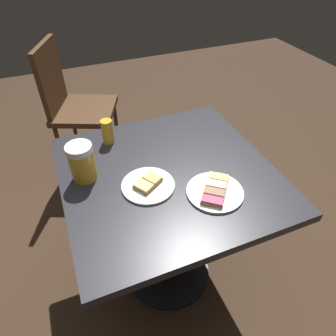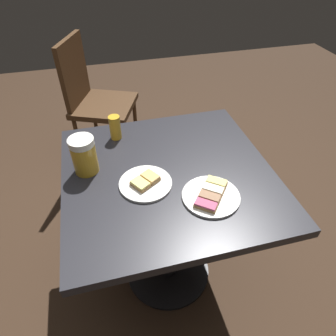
{
  "view_description": "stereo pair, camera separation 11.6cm",
  "coord_description": "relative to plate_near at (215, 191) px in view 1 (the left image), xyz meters",
  "views": [
    {
      "loc": [
        -0.82,
        0.33,
        1.5
      ],
      "look_at": [
        0.0,
        0.0,
        0.74
      ],
      "focal_mm": 32.2,
      "sensor_mm": 36.0,
      "label": 1
    },
    {
      "loc": [
        -0.85,
        0.22,
        1.5
      ],
      "look_at": [
        0.0,
        0.0,
        0.74
      ],
      "focal_mm": 32.2,
      "sensor_mm": 36.0,
      "label": 2
    }
  ],
  "objects": [
    {
      "name": "ground_plane",
      "position": [
        0.17,
        0.11,
        -0.73
      ],
      "size": [
        6.0,
        6.0,
        0.0
      ],
      "primitive_type": "plane",
      "color": "#382619"
    },
    {
      "name": "cafe_table",
      "position": [
        0.17,
        0.11,
        -0.15
      ],
      "size": [
        0.79,
        0.81,
        0.72
      ],
      "color": "black",
      "rests_on": "ground_plane"
    },
    {
      "name": "cafe_chair",
      "position": [
        1.2,
        0.36,
        -0.18
      ],
      "size": [
        0.5,
        0.5,
        0.93
      ],
      "rotation": [
        0.0,
        0.0,
        -3.55
      ],
      "color": "#472D19",
      "rests_on": "ground_plane"
    },
    {
      "name": "plate_far",
      "position": [
        0.12,
        0.21,
        -0.0
      ],
      "size": [
        0.2,
        0.2,
        0.03
      ],
      "color": "white",
      "rests_on": "cafe_table"
    },
    {
      "name": "beer_mug",
      "position": [
        0.26,
        0.42,
        0.06
      ],
      "size": [
        0.15,
        0.1,
        0.15
      ],
      "color": "gold",
      "rests_on": "cafe_table"
    },
    {
      "name": "plate_near",
      "position": [
        0.0,
        0.0,
        0.0
      ],
      "size": [
        0.21,
        0.21,
        0.03
      ],
      "color": "white",
      "rests_on": "cafe_table"
    },
    {
      "name": "beer_glass_small",
      "position": [
        0.45,
        0.28,
        0.04
      ],
      "size": [
        0.05,
        0.05,
        0.11
      ],
      "primitive_type": "cylinder",
      "color": "gold",
      "rests_on": "cafe_table"
    }
  ]
}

